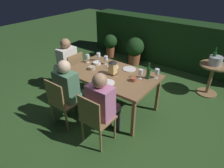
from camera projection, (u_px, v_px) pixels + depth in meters
ground_plane at (112, 107)px, 3.90m from camera, size 16.00×16.00×0.00m
dining_table at (112, 76)px, 3.55m from camera, size 1.60×0.99×0.74m
chair_side_left_b at (95, 118)px, 2.85m from camera, size 0.42×0.40×0.87m
person_in_pink at (103, 103)px, 2.91m from camera, size 0.38×0.47×1.15m
chair_head_near at (73, 70)px, 4.20m from camera, size 0.40×0.42×0.87m
person_in_cream at (66, 61)px, 4.22m from camera, size 0.48×0.38×1.15m
chair_side_left_a at (62, 101)px, 3.23m from camera, size 0.42×0.40×0.87m
person_in_green at (70, 88)px, 3.29m from camera, size 0.38×0.47×1.15m
lantern_centerpiece at (113, 67)px, 3.42m from camera, size 0.15×0.15×0.27m
green_bottle_on_table at (148, 73)px, 3.30m from camera, size 0.07×0.07×0.29m
wine_glass_a at (88, 57)px, 3.87m from camera, size 0.08×0.08×0.17m
wine_glass_b at (98, 55)px, 3.94m from camera, size 0.08×0.08×0.17m
wine_glass_c at (106, 59)px, 3.80m from camera, size 0.08×0.08×0.17m
wine_glass_d at (157, 72)px, 3.31m from camera, size 0.08×0.08×0.17m
wine_glass_e at (141, 72)px, 3.30m from camera, size 0.08×0.08×0.17m
plate_a at (113, 67)px, 3.74m from camera, size 0.22×0.22×0.01m
plate_b at (129, 69)px, 3.65m from camera, size 0.24×0.24×0.01m
plate_c at (107, 83)px, 3.22m from camera, size 0.25×0.25×0.01m
bowl_olives at (133, 79)px, 3.27m from camera, size 0.11×0.11×0.06m
bowl_bread at (92, 68)px, 3.65m from camera, size 0.12×0.12×0.06m
bowl_salad at (97, 63)px, 3.85m from camera, size 0.15×0.15×0.05m
side_table at (212, 75)px, 4.09m from camera, size 0.55×0.55×0.68m
ice_bucket at (216, 60)px, 3.93m from camera, size 0.26×0.26×0.34m
hedge_backdrop at (171, 42)px, 5.44m from camera, size 4.85×0.61×1.20m
potted_plant_by_hedge at (110, 44)px, 5.92m from camera, size 0.40×0.40×0.68m
potted_plant_corner at (135, 49)px, 5.47m from camera, size 0.50×0.50×0.75m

